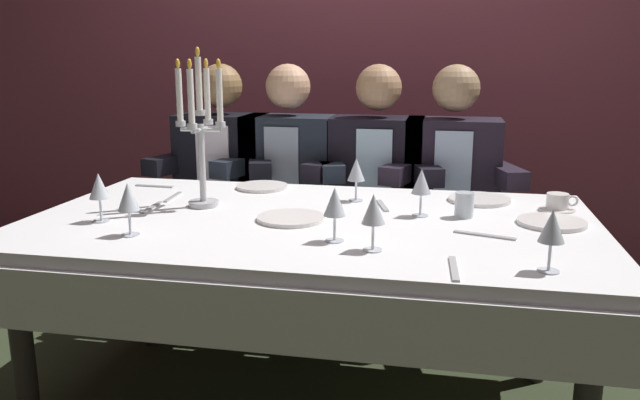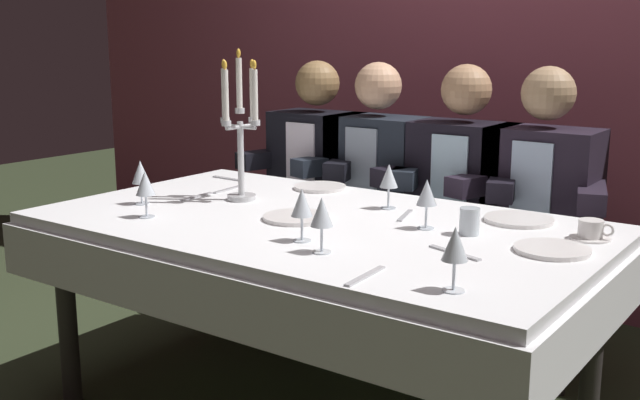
{
  "view_description": "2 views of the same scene",
  "coord_description": "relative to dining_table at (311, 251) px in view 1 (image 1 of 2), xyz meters",
  "views": [
    {
      "loc": [
        0.44,
        -2.03,
        1.28
      ],
      "look_at": [
        0.03,
        0.02,
        0.8
      ],
      "focal_mm": 35.53,
      "sensor_mm": 36.0,
      "label": 1
    },
    {
      "loc": [
        1.49,
        -2.06,
        1.36
      ],
      "look_at": [
        -0.0,
        0.02,
        0.8
      ],
      "focal_mm": 42.99,
      "sensor_mm": 36.0,
      "label": 2
    }
  ],
  "objects": [
    {
      "name": "wine_glass_0",
      "position": [
        0.71,
        -0.41,
        0.23
      ],
      "size": [
        0.07,
        0.07,
        0.16
      ],
      "color": "silver",
      "rests_on": "dining_table"
    },
    {
      "name": "dinner_plate_0",
      "position": [
        -0.06,
        -0.04,
        0.13
      ],
      "size": [
        0.23,
        0.23,
        0.01
      ],
      "primitive_type": "cylinder",
      "color": "white",
      "rests_on": "dining_table"
    },
    {
      "name": "spoon_0",
      "position": [
        -0.59,
        0.02,
        0.12
      ],
      "size": [
        0.03,
        0.17,
        0.01
      ],
      "primitive_type": "cube",
      "rotation": [
        0.0,
        0.0,
        1.63
      ],
      "color": "#B7B7BC",
      "rests_on": "dining_table"
    },
    {
      "name": "wine_glass_1",
      "position": [
        0.36,
        0.1,
        0.24
      ],
      "size": [
        0.07,
        0.07,
        0.16
      ],
      "color": "silver",
      "rests_on": "dining_table"
    },
    {
      "name": "fork_5",
      "position": [
        -0.75,
        0.38,
        0.12
      ],
      "size": [
        0.17,
        0.03,
        0.01
      ],
      "primitive_type": "cube",
      "rotation": [
        0.0,
        0.0,
        -0.04
      ],
      "color": "#B7B7BC",
      "rests_on": "dining_table"
    },
    {
      "name": "fork_3",
      "position": [
        -0.59,
        0.2,
        0.12
      ],
      "size": [
        0.03,
        0.17,
        0.01
      ],
      "primitive_type": "cube",
      "rotation": [
        0.0,
        0.0,
        1.65
      ],
      "color": "#B7B7BC",
      "rests_on": "dining_table"
    },
    {
      "name": "dining_table",
      "position": [
        0.0,
        0.0,
        0.0
      ],
      "size": [
        1.94,
        1.14,
        0.74
      ],
      "color": "white",
      "rests_on": "ground_plane"
    },
    {
      "name": "seated_diner_1",
      "position": [
        -0.3,
        0.89,
        0.11
      ],
      "size": [
        0.63,
        0.48,
        1.24
      ],
      "color": "#292423",
      "rests_on": "ground_plane"
    },
    {
      "name": "wine_glass_4",
      "position": [
        -0.67,
        -0.18,
        0.23
      ],
      "size": [
        0.07,
        0.07,
        0.16
      ],
      "color": "silver",
      "rests_on": "dining_table"
    },
    {
      "name": "dinner_plate_1",
      "position": [
        0.79,
        0.08,
        0.13
      ],
      "size": [
        0.22,
        0.22,
        0.01
      ],
      "primitive_type": "cylinder",
      "color": "white",
      "rests_on": "dining_table"
    },
    {
      "name": "coffee_cup_0",
      "position": [
        0.84,
        0.28,
        0.15
      ],
      "size": [
        0.13,
        0.12,
        0.06
      ],
      "color": "white",
      "rests_on": "dining_table"
    },
    {
      "name": "candelabra",
      "position": [
        -0.42,
        0.09,
        0.39
      ],
      "size": [
        0.19,
        0.19,
        0.57
      ],
      "color": "silver",
      "rests_on": "dining_table"
    },
    {
      "name": "water_tumbler_0",
      "position": [
        0.51,
        0.12,
        0.16
      ],
      "size": [
        0.06,
        0.06,
        0.09
      ],
      "primitive_type": "cylinder",
      "color": "silver",
      "rests_on": "dining_table"
    },
    {
      "name": "knife_4",
      "position": [
        0.47,
        -0.44,
        0.12
      ],
      "size": [
        0.03,
        0.19,
        0.01
      ],
      "primitive_type": "cube",
      "rotation": [
        0.0,
        0.0,
        1.63
      ],
      "color": "#B7B7BC",
      "rests_on": "dining_table"
    },
    {
      "name": "back_wall",
      "position": [
        0.0,
        1.66,
        0.73
      ],
      "size": [
        6.0,
        0.12,
        2.7
      ],
      "primitive_type": "cube",
      "color": "#954457",
      "rests_on": "ground_plane"
    },
    {
      "name": "wine_glass_6",
      "position": [
        0.13,
        -0.26,
        0.23
      ],
      "size": [
        0.07,
        0.07,
        0.16
      ],
      "color": "silver",
      "rests_on": "dining_table"
    },
    {
      "name": "dinner_plate_3",
      "position": [
        0.57,
        0.37,
        0.13
      ],
      "size": [
        0.23,
        0.23,
        0.01
      ],
      "primitive_type": "cylinder",
      "color": "white",
      "rests_on": "dining_table"
    },
    {
      "name": "wine_glass_5",
      "position": [
        0.11,
        0.29,
        0.23
      ],
      "size": [
        0.07,
        0.07,
        0.16
      ],
      "color": "silver",
      "rests_on": "dining_table"
    },
    {
      "name": "dinner_plate_2",
      "position": [
        -0.3,
        0.44,
        0.13
      ],
      "size": [
        0.21,
        0.21,
        0.01
      ],
      "primitive_type": "cylinder",
      "color": "white",
      "rests_on": "dining_table"
    },
    {
      "name": "seated_diner_0",
      "position": [
        -0.63,
        0.89,
        0.11
      ],
      "size": [
        0.63,
        0.48,
        1.24
      ],
      "color": "#292423",
      "rests_on": "ground_plane"
    },
    {
      "name": "spoon_1",
      "position": [
        0.22,
        0.22,
        0.12
      ],
      "size": [
        0.06,
        0.17,
        0.01
      ],
      "primitive_type": "cube",
      "rotation": [
        0.0,
        0.0,
        1.85
      ],
      "color": "#B7B7BC",
      "rests_on": "dining_table"
    },
    {
      "name": "knife_2",
      "position": [
        0.57,
        -0.11,
        0.12
      ],
      "size": [
        0.19,
        0.07,
        0.01
      ],
      "primitive_type": "cube",
      "rotation": [
        0.0,
        0.0,
        -0.3
      ],
      "color": "#B7B7BC",
      "rests_on": "dining_table"
    },
    {
      "name": "wine_glass_3",
      "position": [
        0.25,
        -0.32,
        0.24
      ],
      "size": [
        0.07,
        0.07,
        0.16
      ],
      "color": "silver",
      "rests_on": "dining_table"
    },
    {
      "name": "seated_diner_2",
      "position": [
        0.12,
        0.89,
        0.11
      ],
      "size": [
        0.63,
        0.48,
        1.24
      ],
      "color": "#292423",
      "rests_on": "ground_plane"
    },
    {
      "name": "wine_glass_2",
      "position": [
        -0.5,
        -0.32,
        0.23
      ],
      "size": [
        0.07,
        0.07,
        0.16
      ],
      "color": "silver",
      "rests_on": "dining_table"
    },
    {
      "name": "seated_diner_3",
      "position": [
        0.47,
        0.89,
        0.11
      ],
      "size": [
        0.63,
        0.48,
        1.24
      ],
      "color": "#292423",
      "rests_on": "ground_plane"
    }
  ]
}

